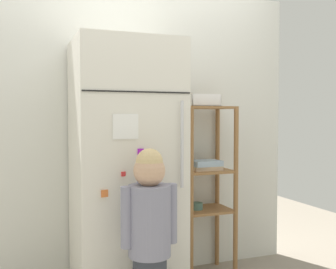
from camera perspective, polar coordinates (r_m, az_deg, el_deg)
kitchen_wall_back at (r=3.11m, az=-5.28°, el=0.45°), size 2.70×0.03×2.25m
refrigerator at (r=2.77m, az=-6.01°, el=-4.98°), size 0.70×0.64×1.75m
child_standing at (r=2.37m, az=-2.67°, el=-12.06°), size 0.34×0.25×1.05m
pantry_shelf_unit at (r=3.14m, az=5.27°, el=-5.86°), size 0.41×0.34×1.32m
fruit_bin at (r=3.10m, az=4.94°, el=4.65°), size 0.24×0.20×0.09m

